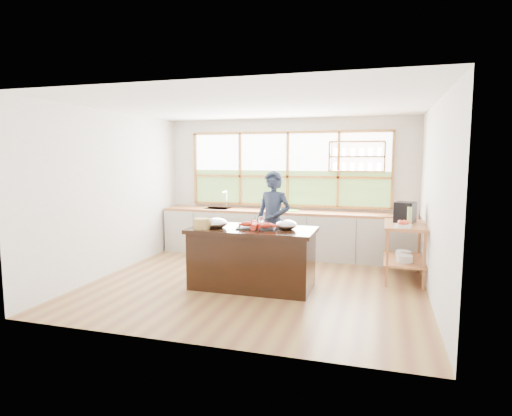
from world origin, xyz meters
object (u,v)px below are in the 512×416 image
at_px(island, 252,258).
at_px(espresso_machine, 405,212).
at_px(cook, 273,223).
at_px(wicker_basket, 202,224).

distance_m(island, espresso_machine, 2.59).
xyz_separation_m(cook, espresso_machine, (2.09, 0.37, 0.20)).
bearing_deg(cook, island, -80.80).
bearing_deg(cook, espresso_machine, 25.76).
height_order(espresso_machine, wicker_basket, espresso_machine).
bearing_deg(espresso_machine, wicker_basket, -133.93).
xyz_separation_m(island, cook, (0.10, 0.87, 0.41)).
bearing_deg(espresso_machine, cook, -151.02).
bearing_deg(wicker_basket, island, 19.16).
bearing_deg(espresso_machine, island, -131.55).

